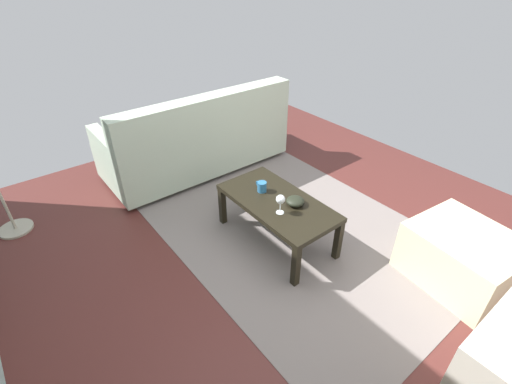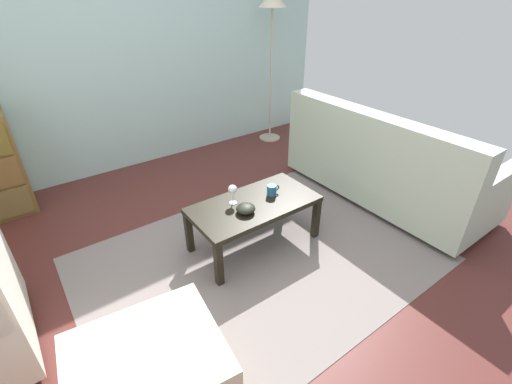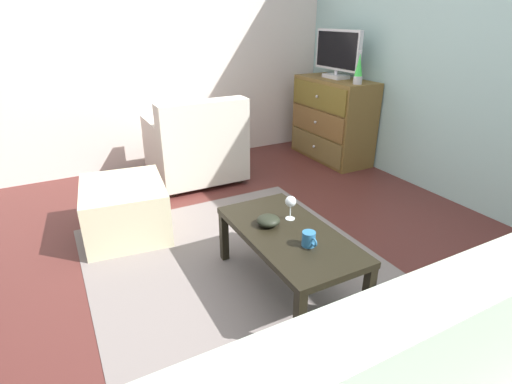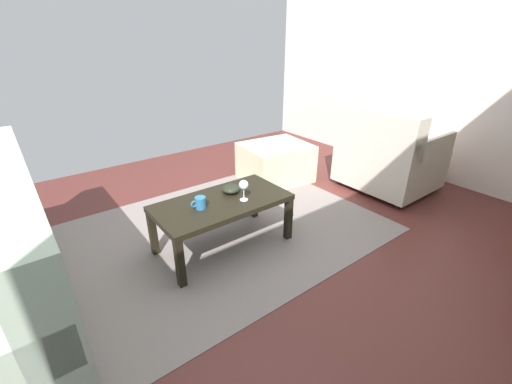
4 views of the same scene
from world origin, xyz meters
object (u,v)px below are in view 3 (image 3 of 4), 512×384
Objects in this scene: mug at (309,239)px; ottoman at (125,209)px; bowl_decorative at (268,220)px; coffee_table at (289,239)px; lava_lamp at (359,69)px; tv at (338,53)px; dresser at (332,120)px; armchair at (196,148)px; wine_glass at (291,202)px.

mug is 1.57m from ottoman.
mug is at bearing 14.81° from bowl_decorative.
lava_lamp is at bearing 130.14° from coffee_table.
tv is 6.25× the size of mug.
bowl_decorative reaches higher than coffee_table.
coffee_table is 1.42× the size of ottoman.
tv is 2.16× the size of lava_lamp.
dresser is 1.65m from armchair.
mug is at bearing -2.93° from armchair.
ottoman is at bearing -83.26° from lava_lamp.
tv is 0.46m from lava_lamp.
lava_lamp is 1.82m from armchair.
dresser reaches higher than bowl_decorative.
bowl_decorative is at bearing -46.71° from dresser.
dresser is at bearing 87.52° from armchair.
mug is 0.32m from bowl_decorative.
mug is 2.12m from armchair.
coffee_table is 1.15× the size of armchair.
tv reaches higher than lava_lamp.
coffee_table is 6.97× the size of bowl_decorative.
dresser is 1.02× the size of coffee_table.
coffee_table is (1.86, -1.77, -0.12)m from dresser.
wine_glass is at bearing 165.88° from mug.
wine_glass is at bearing -44.17° from dresser.
lava_lamp reaches higher than armchair.
coffee_table is at bearing 28.84° from bowl_decorative.
tv reaches higher than mug.
wine_glass is at bearing 39.38° from ottoman.
dresser is 0.73m from tv.
lava_lamp is at bearing 133.73° from mug.
dresser is at bearing 105.47° from ottoman.
dresser reaches higher than ottoman.
tv is 0.72× the size of coffee_table.
mug is at bearing -46.27° from lava_lamp.
armchair is at bearing 131.40° from ottoman.
coffee_table is 1.93m from armchair.
lava_lamp is at bearing -8.72° from tv.
mug is (0.32, -0.08, -0.07)m from wine_glass.
dresser is 6.43× the size of wine_glass.
dresser reaches higher than mug.
wine_glass is at bearing 92.25° from bowl_decorative.
bowl_decorative is 0.17× the size of armchair.
mug reaches higher than coffee_table.
wine_glass is 0.18m from bowl_decorative.
wine_glass is (1.32, -1.63, -0.56)m from lava_lamp.
mug is at bearing -40.60° from tv.
ottoman is (-1.03, -0.68, -0.22)m from bowl_decorative.
wine_glass reaches higher than bowl_decorative.
mug is (2.04, -1.76, -0.02)m from dresser.
wine_glass is 1.80m from armchair.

